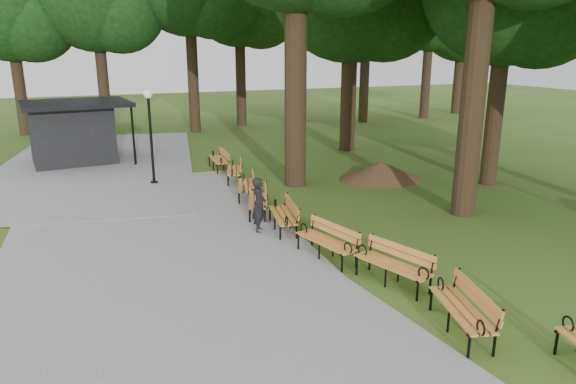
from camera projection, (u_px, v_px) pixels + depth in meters
name	position (u px, v px, depth m)	size (l,w,h in m)	color
ground	(348.00, 274.00, 11.76)	(100.00, 100.00, 0.00)	#355719
path	(150.00, 251.00, 13.00)	(12.00, 38.00, 0.06)	gray
person	(259.00, 205.00, 14.23)	(0.57, 0.37, 1.56)	black
kiosk	(72.00, 132.00, 22.72)	(4.32, 3.75, 2.70)	black
lamp_post	(150.00, 118.00, 18.83)	(0.32, 0.32, 3.50)	black
dirt_mound	(380.00, 170.00, 20.10)	(2.76, 2.76, 0.70)	#47301C
bench_1	(461.00, 309.00, 9.27)	(1.90, 0.64, 0.88)	orange
bench_2	(393.00, 265.00, 11.14)	(1.90, 0.64, 0.88)	orange
bench_3	(326.00, 242.00, 12.50)	(1.90, 0.64, 0.88)	orange
bench_4	(283.00, 215.00, 14.45)	(1.90, 0.64, 0.88)	orange
bench_5	(257.00, 201.00, 15.82)	(1.90, 0.64, 0.88)	orange
bench_6	(246.00, 185.00, 17.58)	(1.90, 0.64, 0.88)	orange
bench_7	(234.00, 170.00, 19.73)	(1.90, 0.64, 0.88)	orange
bench_8	(218.00, 160.00, 21.57)	(1.90, 0.64, 0.88)	orange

